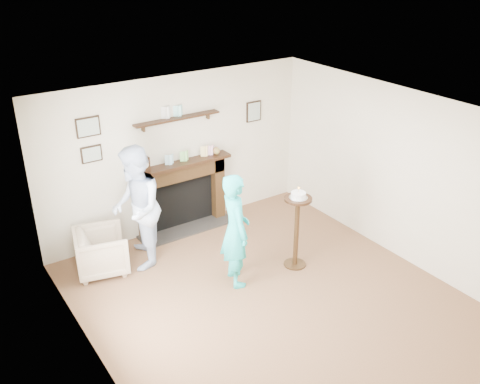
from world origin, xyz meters
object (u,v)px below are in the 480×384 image
armchair (104,270)px  man (141,263)px  pedestal_table (297,218)px  woman (235,280)px

armchair → man: size_ratio=0.39×
armchair → man: bearing=-88.9°
pedestal_table → armchair: bearing=149.2°
woman → pedestal_table: (0.94, -0.15, 0.77)m
armchair → woman: size_ratio=0.44×
woman → armchair: bearing=62.3°
man → pedestal_table: (1.84, -1.29, 0.77)m
man → woman: man is taller
man → woman: size_ratio=1.12×
woman → man: bearing=51.9°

